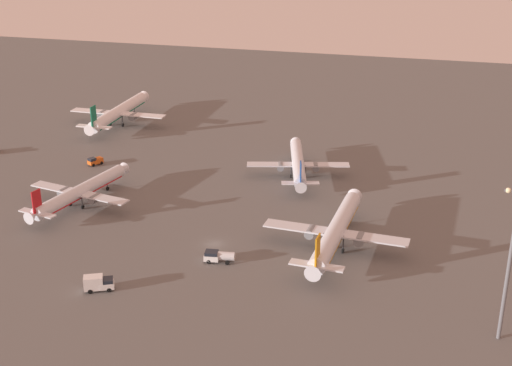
% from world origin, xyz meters
% --- Properties ---
extents(ground_plane, '(416.00, 416.00, 0.00)m').
position_xyz_m(ground_plane, '(0.00, 0.00, 0.00)').
color(ground_plane, '#605E5B').
extents(airplane_taxiway_distant, '(31.30, 40.20, 10.31)m').
position_xyz_m(airplane_taxiway_distant, '(25.51, 5.25, 3.90)').
color(airplane_taxiway_distant, silver).
rests_on(airplane_taxiway_distant, ground).
extents(airplane_near_gate, '(27.78, 35.50, 9.16)m').
position_xyz_m(airplane_near_gate, '(-38.18, 11.61, 3.46)').
color(airplane_near_gate, silver).
rests_on(airplane_near_gate, ground).
extents(airplane_terminal_side, '(27.48, 35.03, 9.10)m').
position_xyz_m(airplane_terminal_side, '(8.89, 44.87, 3.44)').
color(airplane_terminal_side, silver).
rests_on(airplane_terminal_side, ground).
extents(airplane_far_stand, '(32.69, 42.08, 10.82)m').
position_xyz_m(airplane_far_stand, '(-58.37, 75.34, 4.09)').
color(airplane_far_stand, white).
rests_on(airplane_far_stand, ground).
extents(cargo_loader, '(3.79, 4.56, 2.25)m').
position_xyz_m(cargo_loader, '(-47.94, 38.03, 1.18)').
color(cargo_loader, '#D85919').
rests_on(cargo_loader, ground).
extents(fuel_truck, '(6.54, 3.14, 2.35)m').
position_xyz_m(fuel_truck, '(3.35, -7.39, 1.37)').
color(fuel_truck, white).
rests_on(fuel_truck, ground).
extents(catering_truck, '(6.11, 4.54, 3.05)m').
position_xyz_m(catering_truck, '(-15.23, -24.22, 1.58)').
color(catering_truck, white).
rests_on(catering_truck, ground).
extents(apron_light_central, '(4.80, 0.90, 27.65)m').
position_xyz_m(apron_light_central, '(57.83, -20.78, 15.69)').
color(apron_light_central, slate).
rests_on(apron_light_central, ground).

